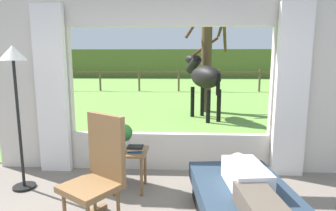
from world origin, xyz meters
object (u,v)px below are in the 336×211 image
object	(u,v)px
reclining_person	(251,186)
potted_plant	(124,135)
rocking_chair	(99,173)
floor_lamp_left	(15,75)
horse	(204,77)
book_stack	(135,149)
pasture_tree	(207,59)
side_table	(130,158)

from	to	relation	value
reclining_person	potted_plant	size ratio (longest dim) A/B	4.49
rocking_chair	potted_plant	xyz separation A→B (m)	(0.08, 0.85, 0.16)
floor_lamp_left	horse	world-z (taller)	floor_lamp_left
book_stack	pasture_tree	distance (m)	5.74
book_stack	horse	xyz separation A→B (m)	(1.15, 4.38, 0.59)
reclining_person	rocking_chair	distance (m)	1.45
rocking_chair	potted_plant	bearing A→B (deg)	118.51
book_stack	floor_lamp_left	xyz separation A→B (m)	(-1.47, 0.04, 0.90)
horse	pasture_tree	size ratio (longest dim) A/B	0.53
reclining_person	potted_plant	distance (m)	1.70
rocking_chair	book_stack	size ratio (longest dim) A/B	5.57
horse	floor_lamp_left	bearing A→B (deg)	-147.73
floor_lamp_left	pasture_tree	bearing A→B (deg)	62.90
book_stack	side_table	bearing A→B (deg)	142.14
book_stack	pasture_tree	xyz separation A→B (m)	(1.32, 5.49, 1.06)
rocking_chair	floor_lamp_left	size ratio (longest dim) A/B	0.62
potted_plant	book_stack	xyz separation A→B (m)	(0.16, -0.12, -0.14)
reclining_person	floor_lamp_left	world-z (taller)	floor_lamp_left
rocking_chair	pasture_tree	xyz separation A→B (m)	(1.56, 6.21, 1.08)
floor_lamp_left	horse	bearing A→B (deg)	58.90
side_table	floor_lamp_left	xyz separation A→B (m)	(-1.38, -0.03, 1.04)
side_table	book_stack	bearing A→B (deg)	-37.86
rocking_chair	horse	distance (m)	5.33
pasture_tree	potted_plant	bearing A→B (deg)	-105.47
rocking_chair	floor_lamp_left	xyz separation A→B (m)	(-1.23, 0.76, 0.92)
floor_lamp_left	pasture_tree	world-z (taller)	pasture_tree
rocking_chair	horse	world-z (taller)	horse
reclining_person	rocking_chair	size ratio (longest dim) A/B	1.28
side_table	reclining_person	bearing A→B (deg)	-36.40
reclining_person	rocking_chair	xyz separation A→B (m)	(-1.44, 0.15, 0.02)
potted_plant	side_table	bearing A→B (deg)	-36.87
floor_lamp_left	pasture_tree	size ratio (longest dim) A/B	0.55
potted_plant	book_stack	distance (m)	0.25
book_stack	floor_lamp_left	distance (m)	1.72
reclining_person	potted_plant	world-z (taller)	potted_plant
side_table	potted_plant	bearing A→B (deg)	143.13
potted_plant	pasture_tree	bearing A→B (deg)	74.53
horse	pasture_tree	distance (m)	1.21
rocking_chair	floor_lamp_left	bearing A→B (deg)	-178.11
rocking_chair	horse	xyz separation A→B (m)	(1.40, 5.11, 0.61)
floor_lamp_left	horse	size ratio (longest dim) A/B	1.03
horse	book_stack	bearing A→B (deg)	-131.36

